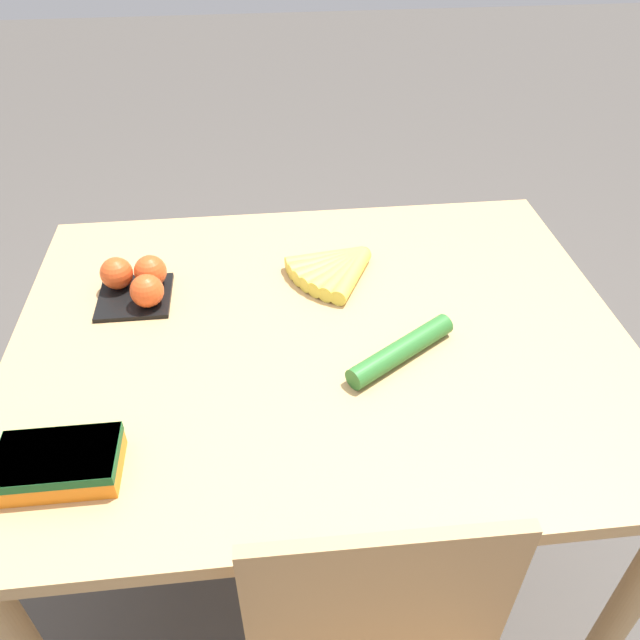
% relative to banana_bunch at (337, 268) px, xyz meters
% --- Properties ---
extents(ground_plane, '(12.00, 12.00, 0.00)m').
position_rel_banana_bunch_xyz_m(ground_plane, '(0.06, 0.20, -0.78)').
color(ground_plane, '#4C4742').
extents(dining_table, '(1.25, 1.00, 0.77)m').
position_rel_banana_bunch_xyz_m(dining_table, '(0.06, 0.20, -0.12)').
color(dining_table, tan).
rests_on(dining_table, ground_plane).
extents(banana_bunch, '(0.21, 0.19, 0.04)m').
position_rel_banana_bunch_xyz_m(banana_bunch, '(0.00, 0.00, 0.00)').
color(banana_bunch, brown).
rests_on(banana_bunch, dining_table).
extents(tomato_pack, '(0.16, 0.16, 0.08)m').
position_rel_banana_bunch_xyz_m(tomato_pack, '(0.44, 0.03, 0.02)').
color(tomato_pack, black).
rests_on(tomato_pack, dining_table).
extents(carrot_bag, '(0.19, 0.11, 0.05)m').
position_rel_banana_bunch_xyz_m(carrot_bag, '(0.51, 0.51, 0.01)').
color(carrot_bag, orange).
rests_on(carrot_bag, dining_table).
extents(cucumber_near, '(0.23, 0.18, 0.04)m').
position_rel_banana_bunch_xyz_m(cucumber_near, '(-0.09, 0.30, 0.00)').
color(cucumber_near, '#2D702D').
rests_on(cucumber_near, dining_table).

